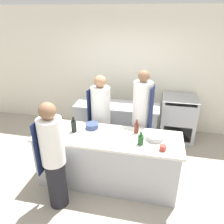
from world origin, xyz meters
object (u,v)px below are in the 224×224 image
object	(u,v)px
bowl_mixing_large	(155,137)
bottle_olive_oil	(141,140)
chef_at_stove	(141,120)
bottle_vinegar	(74,126)
bottle_wine	(43,135)
bowl_prep_small	(92,126)
chef_at_prep_near	(53,158)
bowl_ceramic_blue	(48,127)
bottle_cooking_oil	(137,128)
oven_range	(177,118)
cup	(163,148)
chef_at_pass_far	(101,119)

from	to	relation	value
bowl_mixing_large	bottle_olive_oil	bearing A→B (deg)	-137.67
chef_at_stove	bottle_vinegar	xyz separation A→B (m)	(-1.02, -0.62, 0.09)
bottle_olive_oil	bottle_wine	world-z (taller)	bottle_olive_oil
bottle_wine	bowl_prep_small	xyz separation A→B (m)	(0.63, 0.48, -0.03)
chef_at_prep_near	bowl_ceramic_blue	xyz separation A→B (m)	(-0.38, 0.61, 0.10)
bottle_vinegar	bottle_cooking_oil	xyz separation A→B (m)	(0.98, 0.18, -0.01)
oven_range	chef_at_prep_near	size ratio (longest dim) A/B	0.60
bottle_olive_oil	bottle_cooking_oil	world-z (taller)	bottle_cooking_oil
bowl_ceramic_blue	cup	size ratio (longest dim) A/B	2.54
bottle_vinegar	bottle_wine	bearing A→B (deg)	-140.98
bottle_wine	bowl_prep_small	bearing A→B (deg)	37.44
chef_at_pass_far	bottle_vinegar	world-z (taller)	chef_at_pass_far
chef_at_prep_near	bowl_prep_small	size ratio (longest dim) A/B	7.68
bowl_prep_small	cup	world-z (taller)	bowl_prep_small
oven_range	bowl_ceramic_blue	size ratio (longest dim) A/B	4.20
chef_at_prep_near	chef_at_pass_far	world-z (taller)	chef_at_pass_far
bowl_mixing_large	oven_range	bearing A→B (deg)	74.20
oven_range	bottle_wine	world-z (taller)	bottle_wine
oven_range	bowl_prep_small	size ratio (longest dim) A/B	4.60
oven_range	bottle_wine	distance (m)	2.98
bottle_wine	cup	size ratio (longest dim) A/B	2.00
chef_at_prep_near	bowl_prep_small	bearing A→B (deg)	-20.91
chef_at_stove	bowl_ceramic_blue	world-z (taller)	chef_at_stove
chef_at_stove	cup	world-z (taller)	chef_at_stove
chef_at_stove	bowl_mixing_large	world-z (taller)	chef_at_stove
chef_at_stove	bowl_prep_small	distance (m)	0.89
oven_range	bottle_cooking_oil	distance (m)	1.79
bottle_vinegar	cup	size ratio (longest dim) A/B	2.80
bottle_cooking_oil	bowl_ceramic_blue	world-z (taller)	bottle_cooking_oil
chef_at_prep_near	bottle_olive_oil	xyz separation A→B (m)	(1.14, 0.49, 0.14)
bottle_cooking_oil	cup	distance (m)	0.58
chef_at_stove	bottle_olive_oil	xyz separation A→B (m)	(0.06, -0.76, 0.06)
bottle_cooking_oil	bowl_mixing_large	xyz separation A→B (m)	(0.30, -0.14, -0.05)
chef_at_pass_far	bowl_prep_small	distance (m)	0.49
cup	chef_at_pass_far	bearing A→B (deg)	141.83
chef_at_stove	bottle_cooking_oil	distance (m)	0.45
chef_at_pass_far	bottle_cooking_oil	xyz separation A→B (m)	(0.72, -0.48, 0.15)
chef_at_stove	chef_at_pass_far	xyz separation A→B (m)	(-0.76, 0.04, -0.08)
oven_range	bottle_vinegar	world-z (taller)	bottle_vinegar
chef_at_prep_near	bowl_ceramic_blue	bearing A→B (deg)	32.11
bottle_wine	bottle_cooking_oil	xyz separation A→B (m)	(1.36, 0.49, 0.02)
bottle_cooking_oil	bottle_olive_oil	bearing A→B (deg)	-73.29
bowl_ceramic_blue	chef_at_pass_far	bearing A→B (deg)	44.13
oven_range	bottle_vinegar	bearing A→B (deg)	-135.69
oven_range	bottle_wine	xyz separation A→B (m)	(-2.13, -2.02, 0.48)
chef_at_prep_near	bottle_olive_oil	bearing A→B (deg)	-66.57
bowl_mixing_large	bottle_wine	bearing A→B (deg)	-168.22
bowl_ceramic_blue	bottle_cooking_oil	bearing A→B (deg)	8.28
bowl_ceramic_blue	cup	xyz separation A→B (m)	(1.84, -0.20, -0.00)
oven_range	cup	world-z (taller)	oven_range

